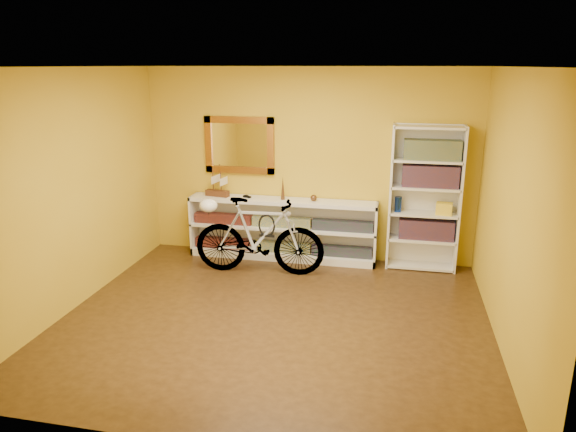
% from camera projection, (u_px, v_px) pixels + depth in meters
% --- Properties ---
extents(floor, '(4.50, 4.00, 0.01)m').
position_uv_depth(floor, '(275.00, 319.00, 5.60)').
color(floor, '#321F0D').
rests_on(floor, ground).
extents(ceiling, '(4.50, 4.00, 0.01)m').
position_uv_depth(ceiling, '(273.00, 66.00, 4.87)').
color(ceiling, silver).
rests_on(ceiling, ground).
extents(back_wall, '(4.50, 0.01, 2.60)m').
position_uv_depth(back_wall, '(308.00, 165.00, 7.12)').
color(back_wall, gold).
rests_on(back_wall, ground).
extents(left_wall, '(0.01, 4.00, 2.60)m').
position_uv_depth(left_wall, '(72.00, 191.00, 5.68)').
color(left_wall, gold).
rests_on(left_wall, ground).
extents(right_wall, '(0.01, 4.00, 2.60)m').
position_uv_depth(right_wall, '(513.00, 214.00, 4.79)').
color(right_wall, gold).
rests_on(right_wall, ground).
extents(gilt_mirror, '(0.98, 0.06, 0.78)m').
position_uv_depth(gilt_mirror, '(239.00, 145.00, 7.20)').
color(gilt_mirror, brown).
rests_on(gilt_mirror, back_wall).
extents(wall_socket, '(0.09, 0.02, 0.09)m').
position_uv_depth(wall_socket, '(371.00, 243.00, 7.21)').
color(wall_socket, silver).
rests_on(wall_socket, back_wall).
extents(console_unit, '(2.60, 0.35, 0.85)m').
position_uv_depth(console_unit, '(282.00, 229.00, 7.25)').
color(console_unit, silver).
rests_on(console_unit, floor).
extents(cd_row_lower, '(2.50, 0.13, 0.14)m').
position_uv_depth(cd_row_lower, '(282.00, 247.00, 7.30)').
color(cd_row_lower, black).
rests_on(cd_row_lower, console_unit).
extents(cd_row_upper, '(2.50, 0.13, 0.14)m').
position_uv_depth(cd_row_upper, '(282.00, 222.00, 7.20)').
color(cd_row_upper, navy).
rests_on(cd_row_upper, console_unit).
extents(model_ship, '(0.35, 0.18, 0.40)m').
position_uv_depth(model_ship, '(217.00, 182.00, 7.25)').
color(model_ship, '#3F2111').
rests_on(model_ship, console_unit).
extents(toy_car, '(0.00, 0.00, 0.00)m').
position_uv_depth(toy_car, '(247.00, 198.00, 7.22)').
color(toy_car, black).
rests_on(toy_car, console_unit).
extents(bronze_ornament, '(0.05, 0.05, 0.32)m').
position_uv_depth(bronze_ornament, '(283.00, 188.00, 7.08)').
color(bronze_ornament, '#50321B').
rests_on(bronze_ornament, console_unit).
extents(decorative_orb, '(0.09, 0.09, 0.09)m').
position_uv_depth(decorative_orb, '(314.00, 198.00, 7.03)').
color(decorative_orb, '#50321B').
rests_on(decorative_orb, console_unit).
extents(bookcase, '(0.90, 0.30, 1.90)m').
position_uv_depth(bookcase, '(424.00, 199.00, 6.75)').
color(bookcase, silver).
rests_on(bookcase, floor).
extents(book_row_a, '(0.70, 0.22, 0.26)m').
position_uv_depth(book_row_a, '(426.00, 229.00, 6.86)').
color(book_row_a, maroon).
rests_on(book_row_a, bookcase).
extents(book_row_b, '(0.70, 0.22, 0.28)m').
position_uv_depth(book_row_b, '(430.00, 176.00, 6.66)').
color(book_row_b, maroon).
rests_on(book_row_b, bookcase).
extents(book_row_c, '(0.70, 0.22, 0.25)m').
position_uv_depth(book_row_c, '(432.00, 150.00, 6.56)').
color(book_row_c, navy).
rests_on(book_row_c, bookcase).
extents(travel_mug, '(0.09, 0.09, 0.20)m').
position_uv_depth(travel_mug, '(398.00, 204.00, 6.82)').
color(travel_mug, navy).
rests_on(travel_mug, bookcase).
extents(red_tin, '(0.15, 0.15, 0.16)m').
position_uv_depth(red_tin, '(412.00, 152.00, 6.65)').
color(red_tin, maroon).
rests_on(red_tin, bookcase).
extents(yellow_bag, '(0.22, 0.16, 0.16)m').
position_uv_depth(yellow_bag, '(444.00, 209.00, 6.70)').
color(yellow_bag, yellow).
rests_on(yellow_bag, bookcase).
extents(bicycle, '(0.54, 1.74, 1.01)m').
position_uv_depth(bicycle, '(259.00, 236.00, 6.69)').
color(bicycle, silver).
rests_on(bicycle, floor).
extents(helmet, '(0.23, 0.22, 0.17)m').
position_uv_depth(helmet, '(208.00, 205.00, 6.68)').
color(helmet, white).
rests_on(helmet, bicycle).
extents(u_lock, '(0.22, 0.02, 0.22)m').
position_uv_depth(u_lock, '(267.00, 225.00, 6.64)').
color(u_lock, black).
rests_on(u_lock, bicycle).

